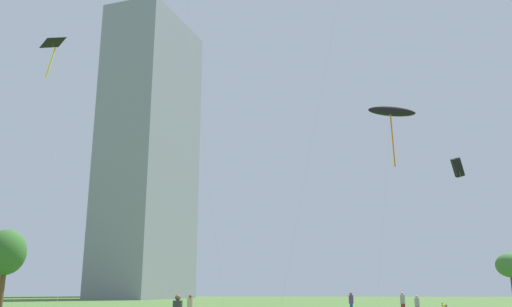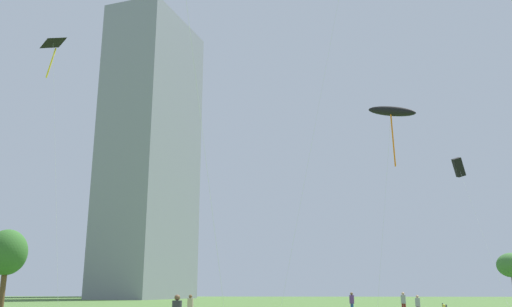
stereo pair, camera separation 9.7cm
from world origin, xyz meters
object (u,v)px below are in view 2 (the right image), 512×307
at_px(person_standing_3, 418,305).
at_px(kite_flying_2, 53,48).
at_px(person_standing_4, 403,301).
at_px(kite_flying_4, 391,112).
at_px(person_standing_2, 190,306).
at_px(distant_highrise_1, 151,153).
at_px(kite_flying_3, 459,167).
at_px(park_tree_0, 512,266).
at_px(park_tree_1, 7,253).
at_px(distant_highrise_0, 129,186).
at_px(person_standing_0, 352,302).

xyz_separation_m(person_standing_3, kite_flying_2, (-25.90, -8.44, 17.64)).
bearing_deg(person_standing_4, kite_flying_2, 33.87).
relative_size(person_standing_4, kite_flying_4, 0.12).
bearing_deg(person_standing_2, distant_highrise_1, 150.90).
xyz_separation_m(kite_flying_3, park_tree_0, (2.92, -3.72, -10.59)).
bearing_deg(kite_flying_4, park_tree_1, 154.86).
bearing_deg(person_standing_4, person_standing_2, 44.61).
bearing_deg(distant_highrise_0, person_standing_3, -67.80).
xyz_separation_m(kite_flying_2, distant_highrise_0, (-33.69, 124.96, 14.40)).
bearing_deg(person_standing_4, distant_highrise_1, -53.75).
relative_size(person_standing_2, person_standing_4, 0.94).
bearing_deg(distant_highrise_1, park_tree_0, -35.39).
xyz_separation_m(person_standing_3, park_tree_0, (11.75, 11.89, 3.32)).
relative_size(person_standing_0, distant_highrise_1, 0.03).
bearing_deg(person_standing_4, park_tree_0, -144.59).
bearing_deg(distant_highrise_1, kite_flying_3, -35.32).
bearing_deg(person_standing_4, kite_flying_3, -124.54).
xyz_separation_m(person_standing_0, distant_highrise_1, (-38.17, 72.87, 32.44)).
bearing_deg(kite_flying_4, person_standing_3, 67.90).
bearing_deg(distant_highrise_0, park_tree_0, -60.59).
height_order(person_standing_4, distant_highrise_1, distant_highrise_1).
xyz_separation_m(person_standing_3, person_standing_4, (-0.02, 5.25, 0.11)).
xyz_separation_m(person_standing_2, person_standing_3, (15.75, 7.32, -0.05)).
xyz_separation_m(kite_flying_3, distant_highrise_1, (-51.33, 62.45, 18.63)).
distance_m(kite_flying_2, park_tree_1, 28.02).
bearing_deg(person_standing_3, person_standing_2, -94.73).
bearing_deg(distant_highrise_0, kite_flying_3, -60.74).
height_order(park_tree_1, distant_highrise_1, distant_highrise_1).
relative_size(person_standing_0, person_standing_4, 0.99).
relative_size(kite_flying_4, park_tree_1, 1.90).
xyz_separation_m(person_standing_3, park_tree_1, (-39.15, 12.66, 4.83)).
relative_size(person_standing_4, kite_flying_2, 0.09).
bearing_deg(kite_flying_4, kite_flying_3, 62.14).
bearing_deg(kite_flying_2, distant_highrise_0, 105.09).
distance_m(person_standing_0, distant_highrise_1, 88.43).
height_order(person_standing_3, park_tree_0, park_tree_0).
bearing_deg(park_tree_1, park_tree_0, -0.87).
xyz_separation_m(kite_flying_3, distant_highrise_0, (-68.43, 100.92, 18.14)).
height_order(person_standing_4, kite_flying_4, kite_flying_4).
bearing_deg(person_standing_0, park_tree_0, 89.93).
bearing_deg(kite_flying_3, park_tree_0, -51.86).
relative_size(person_standing_4, distant_highrise_1, 0.03).
bearing_deg(kite_flying_3, distant_highrise_0, 124.14).
xyz_separation_m(person_standing_4, distant_highrise_0, (-59.58, 111.27, 31.93)).
bearing_deg(distant_highrise_0, park_tree_1, -83.75).
height_order(person_standing_0, distant_highrise_0, distant_highrise_0).
xyz_separation_m(kite_flying_2, distant_highrise_1, (-16.59, 86.49, 14.90)).
bearing_deg(distant_highrise_0, distant_highrise_1, -70.91).
relative_size(kite_flying_2, distant_highrise_1, 0.29).
distance_m(person_standing_2, park_tree_0, 33.70).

